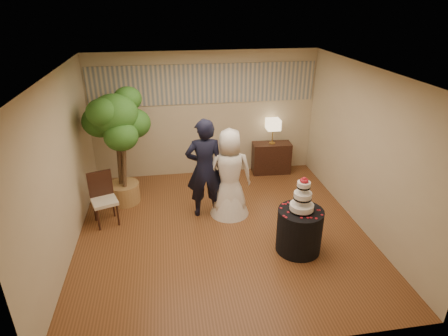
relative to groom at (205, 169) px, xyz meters
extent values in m
cube|color=brown|center=(0.22, -0.63, -0.95)|extent=(5.00, 5.00, 0.00)
cube|color=white|center=(0.22, -0.63, 1.85)|extent=(5.00, 5.00, 0.00)
cube|color=beige|center=(0.22, 1.87, 0.45)|extent=(5.00, 0.06, 2.80)
cube|color=beige|center=(0.22, -3.13, 0.45)|extent=(5.00, 0.06, 2.80)
cube|color=beige|center=(-2.28, -0.63, 0.45)|extent=(0.06, 5.00, 2.80)
cube|color=beige|center=(2.72, -0.63, 0.45)|extent=(0.06, 5.00, 2.80)
cube|color=#A1A092|center=(0.22, 1.85, 1.15)|extent=(4.90, 0.02, 0.85)
imported|color=black|center=(0.00, 0.00, 0.00)|extent=(0.70, 0.46, 1.91)
imported|color=white|center=(0.46, -0.05, -0.10)|extent=(0.86, 0.78, 1.70)
cylinder|color=black|center=(1.38, -1.35, -0.58)|extent=(0.84, 0.84, 0.74)
cube|color=#311A11|center=(1.74, 1.62, -0.59)|extent=(0.90, 0.44, 0.73)
camera|label=1|loc=(-0.63, -6.17, 2.88)|focal=30.00mm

